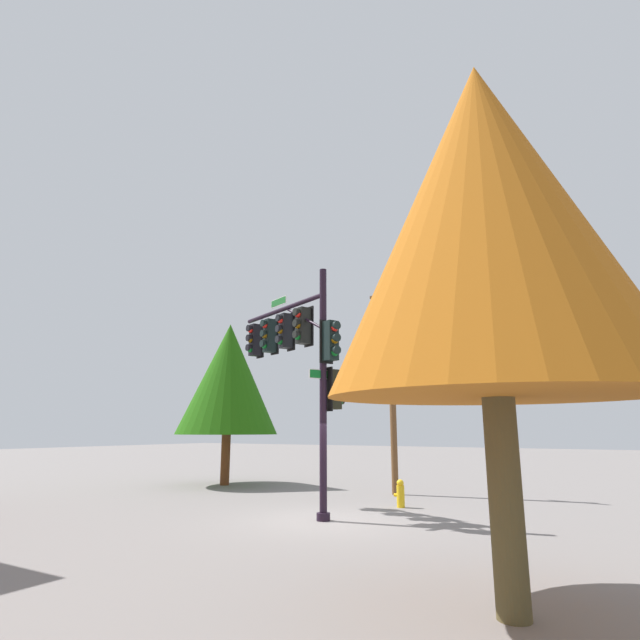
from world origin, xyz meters
The scene contains 6 objects.
ground_plane centered at (0.00, 0.00, 0.00)m, with size 120.00×120.00×0.00m, color slate.
signal_pole_assembly centered at (1.22, -0.58, 4.70)m, with size 4.84×2.39×6.89m.
utility_pole centered at (0.48, -6.14, 4.30)m, with size 1.80×0.37×8.25m.
fire_hydrant centered at (-0.89, -3.22, 0.41)m, with size 0.33×0.24×0.83m.
tree_near centered at (8.10, -5.46, 4.61)m, with size 4.46×4.46×7.10m.
tree_far centered at (-5.63, 4.94, 5.34)m, with size 4.67×4.67×7.95m.
Camera 1 is at (-7.07, 12.21, 2.33)m, focal length 28.50 mm.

